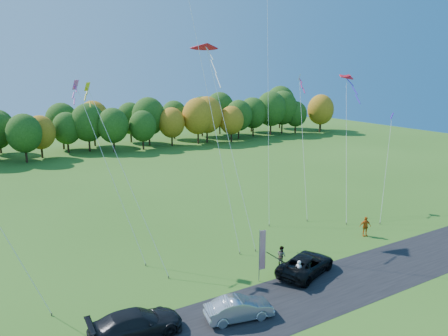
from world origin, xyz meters
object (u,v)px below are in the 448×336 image
silver_sedan (239,308)px  feather_flag (262,250)px  person_east (365,226)px  black_suv (306,264)px

silver_sedan → feather_flag: size_ratio=1.07×
person_east → feather_flag: (-13.26, -2.12, 1.49)m
black_suv → person_east: (9.73, 2.92, 0.18)m
black_suv → person_east: size_ratio=2.91×
silver_sedan → person_east: bearing=-60.6°
silver_sedan → feather_flag: bearing=-38.9°
person_east → silver_sedan: bearing=-138.6°
silver_sedan → person_east: size_ratio=2.28×
black_suv → silver_sedan: bearing=88.6°
silver_sedan → person_east: 18.16m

